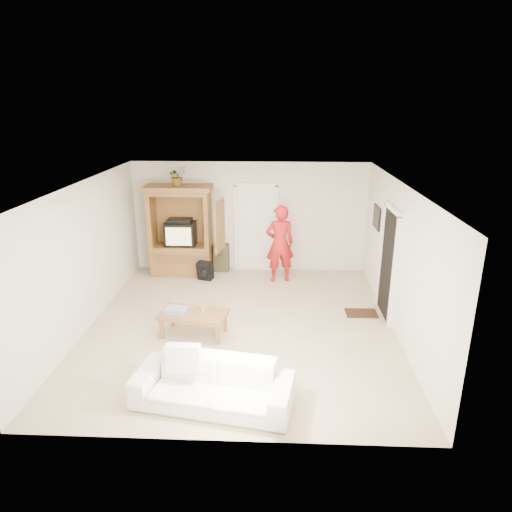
{
  "coord_description": "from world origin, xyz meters",
  "views": [
    {
      "loc": [
        0.62,
        -7.49,
        3.91
      ],
      "look_at": [
        0.26,
        0.6,
        1.15
      ],
      "focal_mm": 32.0,
      "sensor_mm": 36.0,
      "label": 1
    }
  ],
  "objects": [
    {
      "name": "floor",
      "position": [
        0.0,
        0.0,
        0.0
      ],
      "size": [
        6.0,
        6.0,
        0.0
      ],
      "primitive_type": "plane",
      "color": "tan",
      "rests_on": "ground"
    },
    {
      "name": "coffee_table",
      "position": [
        -0.79,
        -0.38,
        0.37
      ],
      "size": [
        1.24,
        0.81,
        0.43
      ],
      "rotation": [
        0.0,
        0.0,
        -0.17
      ],
      "color": "brown",
      "rests_on": "floor"
    },
    {
      "name": "wall_back",
      "position": [
        0.0,
        3.0,
        1.3
      ],
      "size": [
        5.5,
        0.0,
        5.5
      ],
      "primitive_type": "plane",
      "rotation": [
        1.57,
        0.0,
        0.0
      ],
      "color": "silver",
      "rests_on": "floor"
    },
    {
      "name": "doormat",
      "position": [
        2.3,
        0.6,
        0.01
      ],
      "size": [
        0.6,
        0.4,
        0.02
      ],
      "primitive_type": "cube",
      "color": "#382316",
      "rests_on": "floor"
    },
    {
      "name": "wall_right",
      "position": [
        2.75,
        0.0,
        1.3
      ],
      "size": [
        0.0,
        6.0,
        6.0
      ],
      "primitive_type": "plane",
      "rotation": [
        1.57,
        0.0,
        -1.57
      ],
      "color": "silver",
      "rests_on": "floor"
    },
    {
      "name": "backpack_olive",
      "position": [
        -0.68,
        2.85,
        0.33
      ],
      "size": [
        0.37,
        0.28,
        0.66
      ],
      "primitive_type": null,
      "rotation": [
        0.0,
        0.0,
        -0.07
      ],
      "color": "#47442B",
      "rests_on": "floor"
    },
    {
      "name": "man",
      "position": [
        0.72,
        2.26,
        0.88
      ],
      "size": [
        0.71,
        0.54,
        1.77
      ],
      "primitive_type": "imported",
      "rotation": [
        0.0,
        0.0,
        3.34
      ],
      "color": "#B1171A",
      "rests_on": "floor"
    },
    {
      "name": "sofa",
      "position": [
        -0.19,
        -2.3,
        0.31
      ],
      "size": [
        2.24,
        1.19,
        0.62
      ],
      "primitive_type": "imported",
      "rotation": [
        0.0,
        0.0,
        -0.17
      ],
      "color": "white",
      "rests_on": "floor"
    },
    {
      "name": "towel",
      "position": [
        -1.08,
        -0.38,
        0.47
      ],
      "size": [
        0.42,
        0.34,
        0.08
      ],
      "primitive_type": "cube",
      "rotation": [
        0.0,
        0.0,
        -0.18
      ],
      "color": "#DE4A80",
      "rests_on": "coffee_table"
    },
    {
      "name": "doorway_right",
      "position": [
        2.73,
        0.6,
        1.02
      ],
      "size": [
        0.05,
        0.9,
        2.04
      ],
      "primitive_type": "cube",
      "color": "black",
      "rests_on": "floor"
    },
    {
      "name": "framed_picture",
      "position": [
        2.73,
        1.9,
        1.6
      ],
      "size": [
        0.03,
        0.6,
        0.48
      ],
      "primitive_type": "cube",
      "color": "black",
      "rests_on": "wall_right"
    },
    {
      "name": "plant",
      "position": [
        -1.6,
        2.63,
        2.32
      ],
      "size": [
        0.52,
        0.51,
        0.44
      ],
      "primitive_type": "imported",
      "rotation": [
        0.0,
        0.0,
        0.69
      ],
      "color": "#4C7238",
      "rests_on": "armoire"
    },
    {
      "name": "candle",
      "position": [
        -0.63,
        -0.33,
        0.48
      ],
      "size": [
        0.08,
        0.08,
        0.1
      ],
      "primitive_type": "cylinder",
      "color": "tan",
      "rests_on": "coffee_table"
    },
    {
      "name": "backpack_black",
      "position": [
        -0.99,
        2.23,
        0.21
      ],
      "size": [
        0.38,
        0.3,
        0.42
      ],
      "primitive_type": null,
      "rotation": [
        0.0,
        0.0,
        -0.33
      ],
      "color": "black",
      "rests_on": "floor"
    },
    {
      "name": "wall_left",
      "position": [
        -2.75,
        0.0,
        1.3
      ],
      "size": [
        0.0,
        6.0,
        6.0
      ],
      "primitive_type": "plane",
      "rotation": [
        1.57,
        0.0,
        1.57
      ],
      "color": "silver",
      "rests_on": "floor"
    },
    {
      "name": "door_back",
      "position": [
        0.15,
        2.97,
        1.02
      ],
      "size": [
        0.85,
        0.05,
        2.04
      ],
      "primitive_type": "cube",
      "color": "white",
      "rests_on": "floor"
    },
    {
      "name": "armoire",
      "position": [
        -1.58,
        2.66,
        0.91
      ],
      "size": [
        1.82,
        1.14,
        2.1
      ],
      "color": "brown",
      "rests_on": "floor"
    },
    {
      "name": "ceiling",
      "position": [
        0.0,
        0.0,
        2.6
      ],
      "size": [
        6.0,
        6.0,
        0.0
      ],
      "primitive_type": "plane",
      "rotation": [
        3.14,
        0.0,
        0.0
      ],
      "color": "white",
      "rests_on": "floor"
    },
    {
      "name": "wall_front",
      "position": [
        0.0,
        -3.0,
        1.3
      ],
      "size": [
        5.5,
        0.0,
        5.5
      ],
      "primitive_type": "plane",
      "rotation": [
        -1.57,
        0.0,
        0.0
      ],
      "color": "silver",
      "rests_on": "floor"
    }
  ]
}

